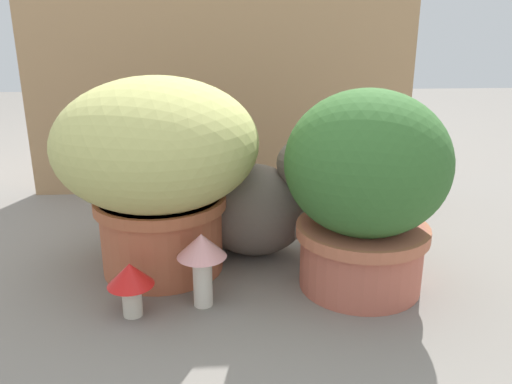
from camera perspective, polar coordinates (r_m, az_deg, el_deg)
ground_plane at (r=1.18m, az=-7.27°, el=-8.73°), size 6.00×6.00×0.00m
cardboard_backdrop at (r=1.64m, az=-3.84°, el=14.55°), size 1.18×0.03×0.85m
grass_planter at (r=1.13m, az=-10.57°, el=3.18°), size 0.43×0.43×0.42m
leafy_planter at (r=1.06m, az=11.74°, el=0.61°), size 0.32×0.32×0.41m
cat at (r=1.22m, az=0.36°, el=-1.45°), size 0.37×0.22×0.32m
mushroom_ornament_red at (r=1.02m, az=-13.42°, el=-9.20°), size 0.09×0.09×0.11m
mushroom_ornament_pink at (r=1.01m, az=-5.88°, el=-6.75°), size 0.10×0.10×0.15m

